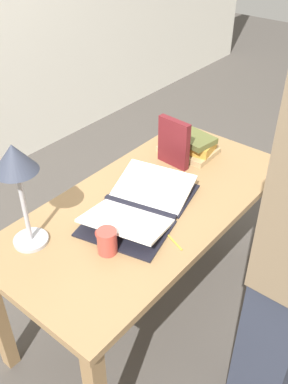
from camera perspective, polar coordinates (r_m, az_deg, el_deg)
name	(u,v)px	position (r m, az deg, el deg)	size (l,w,h in m)	color
ground_plane	(148,306)	(2.44, 0.60, -14.96)	(12.00, 12.00, 0.00)	#47423D
reading_desk	(149,218)	(1.99, 0.71, -3.51)	(1.47, 0.71, 0.73)	#937047
open_book	(140,205)	(1.88, -0.48, -1.81)	(0.63, 0.48, 0.07)	black
book_stack_tall	(189,144)	(2.28, 5.97, 6.40)	(0.21, 0.29, 0.11)	tan
book_standing_upright	(174,143)	(2.14, 3.99, 6.57)	(0.05, 0.18, 0.25)	maroon
reading_lamp	(16,168)	(1.58, -16.70, 3.04)	(0.16, 0.16, 0.45)	#ADADB2
coffee_mug	(107,241)	(1.67, -4.98, -6.56)	(0.08, 0.11, 0.10)	#B74238
pencil	(171,238)	(1.75, 3.61, -6.16)	(0.06, 0.15, 0.01)	gold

